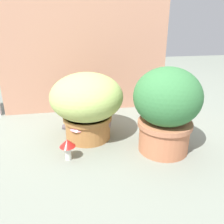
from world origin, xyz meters
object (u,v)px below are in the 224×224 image
(mushroom_ornament_red, at_px, (67,145))
(grass_planter, at_px, (87,103))
(cat, at_px, (92,118))
(mushroom_ornament_pink, at_px, (78,127))
(leafy_planter, at_px, (166,108))

(mushroom_ornament_red, bearing_deg, grass_planter, 61.29)
(cat, distance_m, mushroom_ornament_red, 0.27)
(mushroom_ornament_pink, bearing_deg, grass_planter, 53.71)
(grass_planter, relative_size, mushroom_ornament_pink, 2.75)
(grass_planter, height_order, leafy_planter, leafy_planter)
(leafy_planter, xyz_separation_m, mushroom_ornament_pink, (-0.45, 0.13, -0.13))
(cat, relative_size, mushroom_ornament_red, 3.05)
(grass_planter, xyz_separation_m, leafy_planter, (0.39, -0.21, 0.02))
(mushroom_ornament_red, relative_size, mushroom_ornament_pink, 0.76)
(leafy_planter, height_order, mushroom_ornament_pink, leafy_planter)
(mushroom_ornament_red, distance_m, mushroom_ornament_pink, 0.15)
(grass_planter, distance_m, mushroom_ornament_red, 0.29)
(cat, bearing_deg, mushroom_ornament_red, -122.64)
(leafy_planter, distance_m, mushroom_ornament_pink, 0.48)
(mushroom_ornament_pink, bearing_deg, leafy_planter, -16.54)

